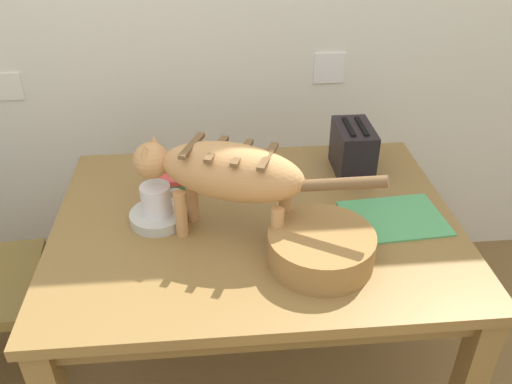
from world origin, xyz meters
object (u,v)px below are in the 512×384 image
Objects in this scene: dining_table at (256,242)px; toaster at (353,149)px; wicker_basket at (321,247)px; cat at (225,173)px; saucer_bowl at (158,217)px; coffee_mug at (157,199)px; book_stack at (176,176)px; magazine at (394,218)px.

toaster is at bearing 36.30° from dining_table.
wicker_basket is 1.45× the size of toaster.
saucer_bowl is at bearing 90.00° from cat.
wicker_basket reaches higher than saucer_bowl.
coffee_mug is at bearing 89.66° from cat.
saucer_bowl reaches higher than dining_table.
dining_table is 0.30m from wicker_basket.
dining_table is 7.44× the size of book_stack.
dining_table is 4.08× the size of magazine.
magazine is 1.03× the size of wicker_basket.
toaster is at bearing 20.62° from coffee_mug.
magazine is at bearing -4.21° from saucer_bowl.
coffee_mug is at bearing 153.01° from wicker_basket.
coffee_mug is at bearing -100.10° from book_stack.
dining_table is 0.37m from book_stack.
book_stack reaches higher than saucer_bowl.
cat reaches higher than wicker_basket.
cat is 0.57m from toaster.
coffee_mug reaches higher than dining_table.
dining_table is 9.14× the size of coffee_mug.
book_stack is at bearing 49.01° from cat.
cat is 3.91× the size of saucer_bowl.
saucer_bowl is at bearing -100.93° from book_stack.
book_stack is (0.04, 0.23, -0.06)m from coffee_mug.
wicker_basket is (0.41, -0.46, 0.03)m from book_stack.
coffee_mug reaches higher than saucer_bowl.
cat is at bearing 179.10° from magazine.
toaster is (0.45, 0.33, -0.12)m from cat.
cat reaches higher than book_stack.
magazine is 1.50× the size of toaster.
coffee_mug is 0.67× the size of toaster.
toaster is (0.61, 0.01, 0.07)m from book_stack.
toaster reaches higher than wicker_basket.
toaster reaches higher than book_stack.
saucer_bowl is at bearing 153.19° from wicker_basket.
cat reaches higher than saucer_bowl.
magazine is 0.73m from book_stack.
book_stack reaches higher than magazine.
cat is at bearing -62.77° from book_stack.
saucer_bowl is at bearing 180.00° from coffee_mug.
book_stack is at bearing 152.93° from magazine.
coffee_mug is (-0.29, 0.02, 0.17)m from dining_table.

